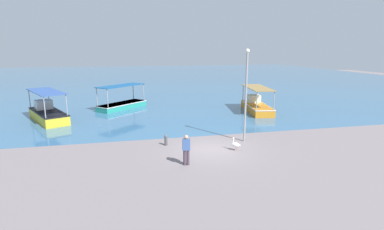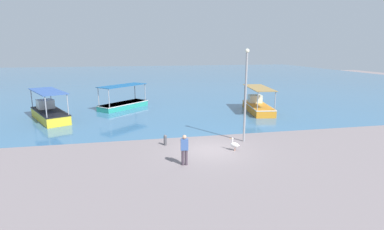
{
  "view_description": "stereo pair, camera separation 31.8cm",
  "coord_description": "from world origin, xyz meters",
  "px_view_note": "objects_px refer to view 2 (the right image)",
  "views": [
    {
      "loc": [
        -5.02,
        -17.07,
        6.18
      ],
      "look_at": [
        -0.28,
        4.17,
        1.33
      ],
      "focal_mm": 28.0,
      "sensor_mm": 36.0,
      "label": 1
    },
    {
      "loc": [
        -4.71,
        -17.14,
        6.18
      ],
      "look_at": [
        -0.28,
        4.17,
        1.33
      ],
      "focal_mm": 28.0,
      "sensor_mm": 36.0,
      "label": 2
    }
  ],
  "objects_px": {
    "pelican": "(235,145)",
    "fishing_boat_far_right": "(123,104)",
    "fisherman_standing": "(185,149)",
    "lamp_post": "(246,91)",
    "fishing_boat_near_right": "(49,113)",
    "mooring_bollard": "(165,140)",
    "fishing_boat_far_left": "(258,106)"
  },
  "relations": [
    {
      "from": "fishing_boat_far_right",
      "to": "lamp_post",
      "type": "distance_m",
      "value": 16.03
    },
    {
      "from": "fishing_boat_far_left",
      "to": "mooring_bollard",
      "type": "xyz_separation_m",
      "value": [
        -10.29,
        -8.7,
        -0.21
      ]
    },
    {
      "from": "pelican",
      "to": "lamp_post",
      "type": "xyz_separation_m",
      "value": [
        1.27,
        1.69,
        3.07
      ]
    },
    {
      "from": "fishing_boat_near_right",
      "to": "mooring_bollard",
      "type": "xyz_separation_m",
      "value": [
        9.16,
        -9.14,
        -0.27
      ]
    },
    {
      "from": "pelican",
      "to": "fishing_boat_near_right",
      "type": "bearing_deg",
      "value": 140.07
    },
    {
      "from": "fishing_boat_far_left",
      "to": "mooring_bollard",
      "type": "bearing_deg",
      "value": -139.78
    },
    {
      "from": "mooring_bollard",
      "to": "fisherman_standing",
      "type": "xyz_separation_m",
      "value": [
        0.62,
        -3.6,
        0.53
      ]
    },
    {
      "from": "pelican",
      "to": "mooring_bollard",
      "type": "relative_size",
      "value": 1.13
    },
    {
      "from": "fishing_boat_near_right",
      "to": "mooring_bollard",
      "type": "relative_size",
      "value": 8.78
    },
    {
      "from": "fishing_boat_far_left",
      "to": "fisherman_standing",
      "type": "relative_size",
      "value": 3.56
    },
    {
      "from": "fishing_boat_far_left",
      "to": "fishing_boat_far_right",
      "type": "height_order",
      "value": "fishing_boat_far_left"
    },
    {
      "from": "fisherman_standing",
      "to": "lamp_post",
      "type": "bearing_deg",
      "value": 35.47
    },
    {
      "from": "fishing_boat_far_left",
      "to": "fishing_boat_near_right",
      "type": "xyz_separation_m",
      "value": [
        -19.45,
        0.44,
        0.06
      ]
    },
    {
      "from": "fishing_boat_far_left",
      "to": "lamp_post",
      "type": "distance_m",
      "value": 10.62
    },
    {
      "from": "mooring_bollard",
      "to": "fishing_boat_near_right",
      "type": "bearing_deg",
      "value": 135.06
    },
    {
      "from": "fisherman_standing",
      "to": "mooring_bollard",
      "type": "bearing_deg",
      "value": 99.81
    },
    {
      "from": "fishing_boat_far_left",
      "to": "fishing_boat_far_right",
      "type": "xyz_separation_m",
      "value": [
        -13.15,
        4.51,
        -0.11
      ]
    },
    {
      "from": "fisherman_standing",
      "to": "pelican",
      "type": "bearing_deg",
      "value": 25.85
    },
    {
      "from": "fishing_boat_near_right",
      "to": "pelican",
      "type": "xyz_separation_m",
      "value": [
        13.23,
        -11.07,
        -0.27
      ]
    },
    {
      "from": "pelican",
      "to": "mooring_bollard",
      "type": "bearing_deg",
      "value": 154.59
    },
    {
      "from": "pelican",
      "to": "fisherman_standing",
      "type": "distance_m",
      "value": 3.86
    },
    {
      "from": "lamp_post",
      "to": "mooring_bollard",
      "type": "xyz_separation_m",
      "value": [
        -5.34,
        0.24,
        -3.07
      ]
    },
    {
      "from": "fishing_boat_far_left",
      "to": "pelican",
      "type": "distance_m",
      "value": 12.32
    },
    {
      "from": "fishing_boat_near_right",
      "to": "lamp_post",
      "type": "height_order",
      "value": "lamp_post"
    },
    {
      "from": "fishing_boat_far_left",
      "to": "fishing_boat_far_right",
      "type": "bearing_deg",
      "value": 161.07
    },
    {
      "from": "fishing_boat_far_left",
      "to": "pelican",
      "type": "bearing_deg",
      "value": -120.34
    },
    {
      "from": "fishing_boat_near_right",
      "to": "lamp_post",
      "type": "distance_m",
      "value": 17.5
    },
    {
      "from": "fishing_boat_far_right",
      "to": "fishing_boat_near_right",
      "type": "bearing_deg",
      "value": -147.13
    },
    {
      "from": "lamp_post",
      "to": "mooring_bollard",
      "type": "bearing_deg",
      "value": 177.41
    },
    {
      "from": "pelican",
      "to": "fishing_boat_far_right",
      "type": "bearing_deg",
      "value": 114.58
    },
    {
      "from": "lamp_post",
      "to": "mooring_bollard",
      "type": "height_order",
      "value": "lamp_post"
    },
    {
      "from": "fishing_boat_far_right",
      "to": "pelican",
      "type": "height_order",
      "value": "fishing_boat_far_right"
    }
  ]
}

